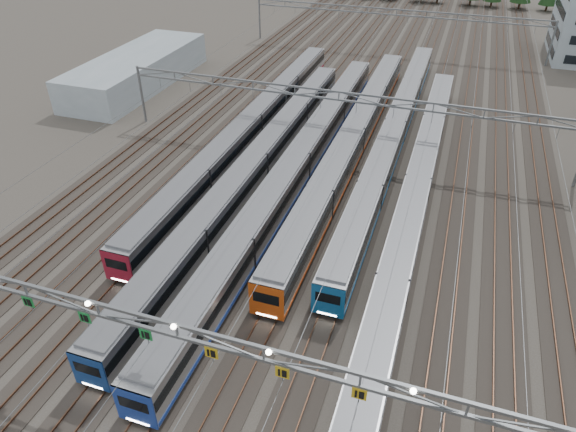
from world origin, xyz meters
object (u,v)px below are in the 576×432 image
(west_shed, at_px, (137,70))
(train_e, at_px, (394,132))
(train_b, at_px, (256,165))
(gantry_near, at_px, (176,334))
(train_c, at_px, (298,165))
(train_d, at_px, (352,140))
(train_f, at_px, (416,190))
(gantry_mid, at_px, (338,103))
(gantry_far, at_px, (396,17))
(train_a, at_px, (252,125))

(west_shed, bearing_deg, train_e, -11.73)
(train_b, distance_m, train_e, 19.44)
(gantry_near, xyz_separation_m, west_shed, (-36.94, 52.69, -4.60))
(train_b, xyz_separation_m, west_shed, (-30.24, 23.06, 0.42))
(train_b, xyz_separation_m, train_c, (4.50, 1.39, 0.08))
(train_b, height_order, train_d, train_d)
(train_d, relative_size, train_f, 0.91)
(train_f, height_order, west_shed, west_shed)
(train_f, bearing_deg, train_b, -178.55)
(train_c, relative_size, gantry_mid, 1.19)
(train_e, distance_m, train_f, 14.26)
(train_d, relative_size, gantry_mid, 1.08)
(train_c, xyz_separation_m, train_e, (9.00, 12.60, -0.11))
(train_e, xyz_separation_m, gantry_near, (-6.80, -43.61, 5.04))
(train_f, distance_m, gantry_mid, 15.69)
(train_b, height_order, gantry_near, gantry_near)
(train_f, bearing_deg, train_d, 134.46)
(train_e, height_order, gantry_far, gantry_far)
(train_f, bearing_deg, gantry_near, -110.58)
(train_d, relative_size, train_e, 0.92)
(train_a, relative_size, train_f, 0.92)
(train_f, xyz_separation_m, west_shed, (-48.24, 22.61, 0.44))
(gantry_near, xyz_separation_m, gantry_mid, (0.05, 40.12, -0.70))
(train_b, height_order, gantry_far, gantry_far)
(west_shed, bearing_deg, gantry_mid, -18.77)
(train_c, height_order, train_e, train_c)
(west_shed, bearing_deg, train_c, -31.97)
(gantry_far, relative_size, west_shed, 1.88)
(train_c, bearing_deg, train_e, 54.46)
(train_e, bearing_deg, train_f, -71.60)
(train_d, bearing_deg, gantry_far, 92.81)
(train_d, distance_m, train_f, 12.85)
(train_a, height_order, train_f, train_a)
(gantry_near, xyz_separation_m, gantry_far, (0.05, 85.12, -0.70))
(train_e, height_order, west_shed, west_shed)
(gantry_far, bearing_deg, west_shed, -138.76)
(gantry_far, bearing_deg, train_d, -87.19)
(gantry_far, xyz_separation_m, west_shed, (-36.99, -32.43, -3.90))
(train_b, xyz_separation_m, gantry_mid, (6.75, 10.49, 4.32))
(train_a, bearing_deg, gantry_mid, 3.60)
(train_f, distance_m, gantry_near, 32.53)
(train_a, height_order, gantry_far, gantry_far)
(train_b, height_order, train_f, train_b)
(train_b, height_order, gantry_mid, gantry_mid)
(gantry_far, height_order, west_shed, gantry_far)
(train_c, xyz_separation_m, train_d, (4.50, 8.24, 0.03))
(train_b, relative_size, west_shed, 2.05)
(train_c, bearing_deg, gantry_near, -85.94)
(train_e, bearing_deg, train_c, -125.54)
(train_d, bearing_deg, gantry_mid, 158.96)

